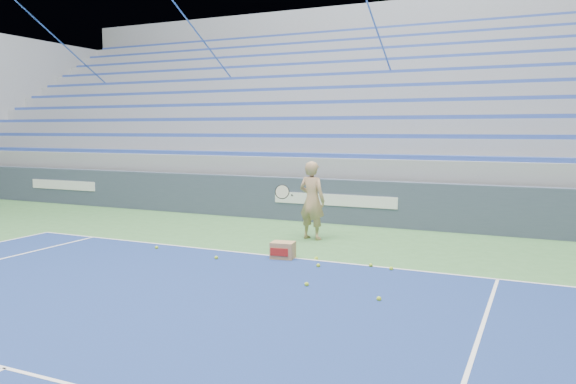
# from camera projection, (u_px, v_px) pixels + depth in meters

# --- Properties ---
(sponsor_barrier) EXTENTS (30.00, 0.32, 1.10)m
(sponsor_barrier) POSITION_uv_depth(u_px,v_px,m) (336.00, 201.00, 13.98)
(sponsor_barrier) COLOR #384255
(sponsor_barrier) RESTS_ON ground
(bleachers) EXTENTS (31.00, 9.15, 7.30)m
(bleachers) POSITION_uv_depth(u_px,v_px,m) (394.00, 129.00, 18.94)
(bleachers) COLOR gray
(bleachers) RESTS_ON ground
(tennis_player) EXTENTS (0.94, 0.87, 1.67)m
(tennis_player) POSITION_uv_depth(u_px,v_px,m) (312.00, 200.00, 11.88)
(tennis_player) COLOR tan
(tennis_player) RESTS_ON ground
(ball_box) EXTENTS (0.45, 0.37, 0.31)m
(ball_box) POSITION_uv_depth(u_px,v_px,m) (283.00, 250.00, 10.13)
(ball_box) COLOR #AB8052
(ball_box) RESTS_ON ground
(tennis_ball_0) EXTENTS (0.07, 0.07, 0.07)m
(tennis_ball_0) POSITION_uv_depth(u_px,v_px,m) (307.00, 284.00, 8.35)
(tennis_ball_0) COLOR #B1D82C
(tennis_ball_0) RESTS_ON ground
(tennis_ball_1) EXTENTS (0.07, 0.07, 0.07)m
(tennis_ball_1) POSITION_uv_depth(u_px,v_px,m) (391.00, 269.00, 9.30)
(tennis_ball_1) COLOR #B1D82C
(tennis_ball_1) RESTS_ON ground
(tennis_ball_2) EXTENTS (0.07, 0.07, 0.07)m
(tennis_ball_2) POSITION_uv_depth(u_px,v_px,m) (216.00, 258.00, 10.08)
(tennis_ball_2) COLOR #B1D82C
(tennis_ball_2) RESTS_ON ground
(tennis_ball_3) EXTENTS (0.07, 0.07, 0.07)m
(tennis_ball_3) POSITION_uv_depth(u_px,v_px,m) (318.00, 265.00, 9.51)
(tennis_ball_3) COLOR #B1D82C
(tennis_ball_3) RESTS_ON ground
(tennis_ball_4) EXTENTS (0.07, 0.07, 0.07)m
(tennis_ball_4) POSITION_uv_depth(u_px,v_px,m) (157.00, 248.00, 10.95)
(tennis_ball_4) COLOR #B1D82C
(tennis_ball_4) RESTS_ON ground
(tennis_ball_5) EXTENTS (0.07, 0.07, 0.07)m
(tennis_ball_5) POSITION_uv_depth(u_px,v_px,m) (316.00, 258.00, 10.03)
(tennis_ball_5) COLOR #B1D82C
(tennis_ball_5) RESTS_ON ground
(tennis_ball_6) EXTENTS (0.07, 0.07, 0.07)m
(tennis_ball_6) POSITION_uv_depth(u_px,v_px,m) (379.00, 299.00, 7.63)
(tennis_ball_6) COLOR #B1D82C
(tennis_ball_6) RESTS_ON ground
(tennis_ball_7) EXTENTS (0.07, 0.07, 0.07)m
(tennis_ball_7) POSITION_uv_depth(u_px,v_px,m) (371.00, 265.00, 9.52)
(tennis_ball_7) COLOR #B1D82C
(tennis_ball_7) RESTS_ON ground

